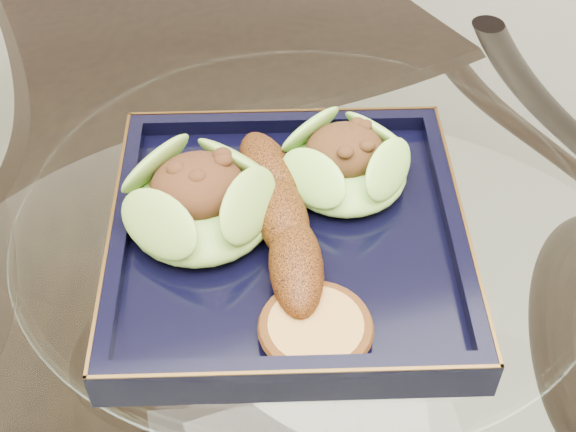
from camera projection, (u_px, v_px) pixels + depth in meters
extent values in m
cylinder|color=white|center=(305.00, 264.00, 0.63)|extent=(1.10, 1.10, 0.01)
torus|color=black|center=(305.00, 264.00, 0.63)|extent=(1.13, 1.13, 0.02)
cylinder|color=black|center=(440.00, 258.00, 1.14)|extent=(0.04, 0.04, 0.75)
cylinder|color=black|center=(37.00, 337.00, 1.04)|extent=(0.04, 0.04, 0.75)
cube|color=black|center=(241.00, 161.00, 1.21)|extent=(0.47, 0.47, 0.04)
cylinder|color=black|center=(205.00, 368.00, 1.21)|extent=(0.03, 0.03, 0.41)
cylinder|color=black|center=(379.00, 282.00, 1.33)|extent=(0.03, 0.03, 0.41)
cylinder|color=black|center=(121.00, 234.00, 1.41)|extent=(0.03, 0.03, 0.41)
cylinder|color=black|center=(279.00, 169.00, 1.52)|extent=(0.03, 0.03, 0.41)
cube|color=black|center=(288.00, 243.00, 0.62)|extent=(0.32, 0.32, 0.02)
ellipsoid|color=olive|center=(200.00, 204.00, 0.61)|extent=(0.14, 0.14, 0.04)
ellipsoid|color=#67AF32|center=(345.00, 166.00, 0.64)|extent=(0.12, 0.12, 0.04)
ellipsoid|color=#5F2C0A|center=(282.00, 216.00, 0.61)|extent=(0.05, 0.19, 0.03)
cylinder|color=#C88942|center=(316.00, 329.00, 0.55)|extent=(0.08, 0.08, 0.01)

